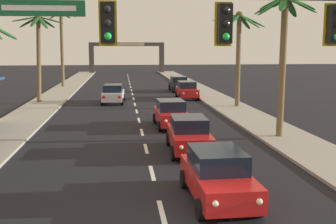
% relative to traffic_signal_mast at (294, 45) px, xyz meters
% --- Properties ---
extents(sidewalk_right, '(3.20, 110.00, 0.14)m').
position_rel_traffic_signal_mast_xyz_m(sidewalk_right, '(4.77, 19.78, -4.93)').
color(sidewalk_right, '#9E998E').
rests_on(sidewalk_right, ground).
extents(sidewalk_left, '(3.20, 110.00, 0.14)m').
position_rel_traffic_signal_mast_xyz_m(sidewalk_left, '(-10.83, 19.78, -4.93)').
color(sidewalk_left, '#9E998E').
rests_on(sidewalk_left, ground).
extents(lane_markings, '(4.28, 87.46, 0.01)m').
position_rel_traffic_signal_mast_xyz_m(lane_markings, '(-2.59, 19.44, -5.00)').
color(lane_markings, silver).
rests_on(lane_markings, ground).
extents(traffic_signal_mast, '(11.06, 0.41, 7.00)m').
position_rel_traffic_signal_mast_xyz_m(traffic_signal_mast, '(0.00, 0.00, 0.00)').
color(traffic_signal_mast, '#2D2D33').
rests_on(traffic_signal_mast, ground).
extents(sedan_lead_at_stop_bar, '(2.01, 4.48, 1.68)m').
position_rel_traffic_signal_mast_xyz_m(sedan_lead_at_stop_bar, '(-1.14, 2.95, -4.15)').
color(sedan_lead_at_stop_bar, red).
rests_on(sedan_lead_at_stop_bar, ground).
extents(sedan_third_in_queue, '(2.05, 4.49, 1.68)m').
position_rel_traffic_signal_mast_xyz_m(sedan_third_in_queue, '(-1.03, 9.41, -4.15)').
color(sedan_third_in_queue, red).
rests_on(sedan_third_in_queue, ground).
extents(sedan_fifth_in_queue, '(2.05, 4.49, 1.68)m').
position_rel_traffic_signal_mast_xyz_m(sedan_fifth_in_queue, '(-1.13, 15.87, -4.15)').
color(sedan_fifth_in_queue, red).
rests_on(sedan_fifth_in_queue, ground).
extents(sedan_oncoming_far, '(2.13, 4.52, 1.68)m').
position_rel_traffic_signal_mast_xyz_m(sedan_oncoming_far, '(-4.92, 27.65, -4.15)').
color(sedan_oncoming_far, silver).
rests_on(sedan_oncoming_far, ground).
extents(sedan_parked_nearest_kerb, '(2.00, 4.47, 1.68)m').
position_rel_traffic_signal_mast_xyz_m(sedan_parked_nearest_kerb, '(2.29, 37.05, -4.15)').
color(sedan_parked_nearest_kerb, black).
rests_on(sedan_parked_nearest_kerb, ground).
extents(sedan_parked_mid_kerb, '(2.03, 4.48, 1.68)m').
position_rel_traffic_signal_mast_xyz_m(sedan_parked_mid_kerb, '(2.13, 30.11, -4.15)').
color(sedan_parked_mid_kerb, red).
rests_on(sedan_parked_mid_kerb, ground).
extents(palm_left_third, '(4.41, 4.14, 7.84)m').
position_rel_traffic_signal_mast_xyz_m(palm_left_third, '(-11.33, 28.31, 0.52)').
color(palm_left_third, brown).
rests_on(palm_left_third, ground).
extents(palm_left_farthest, '(3.43, 3.56, 9.44)m').
position_rel_traffic_signal_mast_xyz_m(palm_left_farthest, '(-11.35, 43.35, 1.25)').
color(palm_left_farthest, brown).
rests_on(palm_left_farthest, ground).
extents(palm_right_second, '(3.33, 3.58, 7.81)m').
position_rel_traffic_signal_mast_xyz_m(palm_right_second, '(4.41, 11.85, 0.63)').
color(palm_right_second, brown).
rests_on(palm_right_second, ground).
extents(palm_right_third, '(4.52, 4.10, 7.80)m').
position_rel_traffic_signal_mast_xyz_m(palm_right_third, '(5.31, 23.54, 0.40)').
color(palm_right_third, brown).
rests_on(palm_right_third, ground).
extents(town_gateway_arch, '(14.35, 0.90, 5.87)m').
position_rel_traffic_signal_mast_xyz_m(town_gateway_arch, '(-3.03, 71.66, -1.15)').
color(town_gateway_arch, '#423D38').
rests_on(town_gateway_arch, ground).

